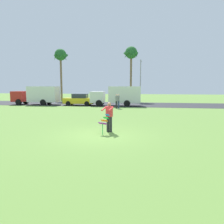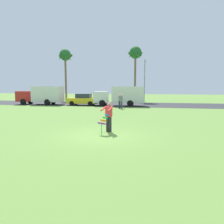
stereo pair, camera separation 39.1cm
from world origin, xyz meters
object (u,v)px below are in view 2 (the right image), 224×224
(streetlight_pole, at_px, (145,78))
(parked_truck_red_cab, at_px, (43,95))
(person_walker_near, at_px, (122,101))
(palm_tree_right_near, at_px, (135,55))
(person_walker_far, at_px, (119,101))
(kite_held, at_px, (103,121))
(person_kite_flyer, at_px, (109,116))
(parked_truck_white_box, at_px, (122,95))
(palm_tree_left_near, at_px, (65,57))
(parked_car_yellow, at_px, (83,100))

(streetlight_pole, bearing_deg, parked_truck_red_cab, -151.69)
(person_walker_near, bearing_deg, parked_truck_red_cab, 164.62)
(streetlight_pole, bearing_deg, palm_tree_right_near, 134.78)
(parked_truck_red_cab, distance_m, person_walker_far, 12.27)
(kite_held, bearing_deg, parked_truck_red_cab, 127.41)
(kite_held, bearing_deg, person_walker_far, 95.04)
(person_kite_flyer, bearing_deg, parked_truck_white_box, 95.38)
(palm_tree_right_near, distance_m, person_walker_near, 14.55)
(kite_held, distance_m, parked_truck_red_cab, 21.35)
(palm_tree_left_near, bearing_deg, person_walker_far, -46.45)
(person_kite_flyer, bearing_deg, streetlight_pole, 87.28)
(palm_tree_right_near, relative_size, person_walker_far, 5.47)
(kite_held, xyz_separation_m, person_walker_far, (-1.19, 13.53, 0.20))
(person_kite_flyer, xyz_separation_m, parked_truck_red_cab, (-13.13, 16.34, 0.46))
(palm_tree_left_near, bearing_deg, parked_car_yellow, -55.46)
(person_walker_far, bearing_deg, palm_tree_left_near, 133.55)
(person_kite_flyer, height_order, parked_truck_white_box, parked_truck_white_box)
(person_kite_flyer, bearing_deg, kite_held, -105.48)
(parked_truck_red_cab, xyz_separation_m, palm_tree_right_near, (12.56, 9.42, 6.56))
(parked_truck_red_cab, height_order, streetlight_pole, streetlight_pole)
(parked_car_yellow, xyz_separation_m, parked_truck_white_box, (5.50, -0.00, 0.64))
(person_kite_flyer, relative_size, palm_tree_left_near, 0.18)
(person_walker_near, bearing_deg, palm_tree_left_near, 134.37)
(palm_tree_left_near, bearing_deg, person_kite_flyer, -62.34)
(kite_held, relative_size, parked_truck_white_box, 0.16)
(person_kite_flyer, xyz_separation_m, kite_held, (-0.17, -0.61, -0.22))
(palm_tree_right_near, bearing_deg, parked_truck_white_box, -95.84)
(parked_truck_red_cab, height_order, person_walker_far, parked_truck_red_cab)
(parked_truck_red_cab, xyz_separation_m, palm_tree_left_near, (-0.30, 9.28, 6.49))
(streetlight_pole, height_order, person_walker_far, streetlight_pole)
(parked_car_yellow, relative_size, palm_tree_left_near, 0.45)
(parked_truck_red_cab, height_order, palm_tree_left_near, palm_tree_left_near)
(parked_truck_white_box, distance_m, person_walker_far, 3.45)
(parked_car_yellow, distance_m, streetlight_pole, 11.68)
(person_kite_flyer, height_order, person_walker_far, same)
(parked_car_yellow, bearing_deg, kite_held, -67.93)
(palm_tree_right_near, bearing_deg, person_kite_flyer, -88.72)
(kite_held, relative_size, palm_tree_left_near, 0.12)
(palm_tree_right_near, height_order, person_walker_far, palm_tree_right_near)
(parked_truck_red_cab, relative_size, parked_truck_white_box, 0.99)
(parked_car_yellow, height_order, palm_tree_right_near, palm_tree_right_near)
(palm_tree_right_near, xyz_separation_m, streetlight_pole, (1.72, -1.73, -3.98))
(palm_tree_right_near, xyz_separation_m, person_walker_far, (-0.79, -12.83, -7.04))
(parked_truck_red_cab, distance_m, parked_car_yellow, 6.13)
(person_walker_far, bearing_deg, parked_car_yellow, 148.97)
(palm_tree_left_near, relative_size, person_walker_far, 5.43)
(parked_truck_white_box, xyz_separation_m, person_walker_near, (0.43, -3.31, -0.48))
(kite_held, distance_m, person_walker_near, 13.68)
(person_walker_far, bearing_deg, person_walker_near, 23.55)
(person_kite_flyer, distance_m, streetlight_pole, 24.25)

